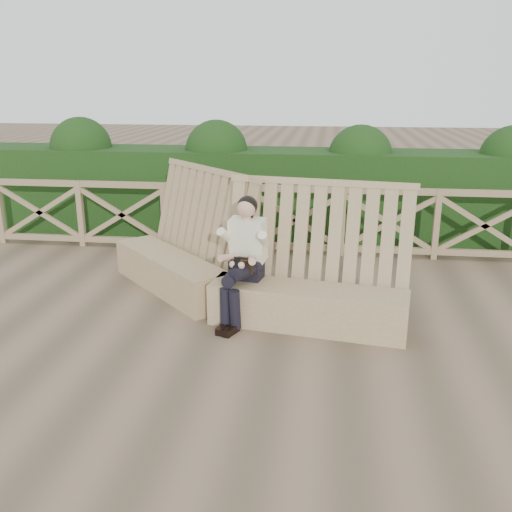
# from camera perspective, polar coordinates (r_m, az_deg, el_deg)

# --- Properties ---
(ground) EXTENTS (60.00, 60.00, 0.00)m
(ground) POSITION_cam_1_polar(r_m,az_deg,el_deg) (5.92, 1.74, -9.59)
(ground) COLOR brown
(ground) RESTS_ON ground
(bench) EXTENTS (3.95, 2.52, 1.60)m
(bench) POSITION_cam_1_polar(r_m,az_deg,el_deg) (6.96, -1.90, -1.78)
(bench) COLOR olive
(bench) RESTS_ON ground
(woman) EXTENTS (0.50, 0.88, 1.43)m
(woman) POSITION_cam_1_polar(r_m,az_deg,el_deg) (6.44, -1.23, 0.09)
(woman) COLOR black
(woman) RESTS_ON ground
(guardrail) EXTENTS (10.10, 0.09, 1.10)m
(guardrail) POSITION_cam_1_polar(r_m,az_deg,el_deg) (9.03, 4.03, 3.61)
(guardrail) COLOR #8A6F50
(guardrail) RESTS_ON ground
(hedge) EXTENTS (12.00, 1.20, 1.50)m
(hedge) POSITION_cam_1_polar(r_m,az_deg,el_deg) (10.16, 4.49, 6.27)
(hedge) COLOR black
(hedge) RESTS_ON ground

